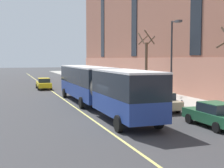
{
  "coord_description": "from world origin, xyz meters",
  "views": [
    {
      "loc": [
        -6.8,
        -19.99,
        4.29
      ],
      "look_at": [
        2.97,
        8.65,
        1.8
      ],
      "focal_mm": 50.0,
      "sensor_mm": 36.0,
      "label": 1
    }
  ],
  "objects_px": {
    "parked_car_champagne_3": "(161,101)",
    "taxi_cab": "(44,84)",
    "parked_car_green_2": "(116,88)",
    "parked_car_green_6": "(214,115)",
    "fire_hydrant": "(182,104)",
    "parked_car_silver_1": "(96,83)",
    "street_tree_far_uptown": "(146,62)",
    "street_lamp": "(173,54)",
    "parked_car_black_4": "(80,79)",
    "city_bus": "(97,85)"
  },
  "relations": [
    {
      "from": "city_bus",
      "to": "street_tree_far_uptown",
      "type": "height_order",
      "value": "street_tree_far_uptown"
    },
    {
      "from": "parked_car_black_4",
      "to": "city_bus",
      "type": "bearing_deg",
      "value": -99.79
    },
    {
      "from": "parked_car_black_4",
      "to": "street_lamp",
      "type": "distance_m",
      "value": 28.89
    },
    {
      "from": "parked_car_black_4",
      "to": "parked_car_green_6",
      "type": "relative_size",
      "value": 0.95
    },
    {
      "from": "street_tree_far_uptown",
      "to": "city_bus",
      "type": "bearing_deg",
      "value": -135.75
    },
    {
      "from": "taxi_cab",
      "to": "fire_hydrant",
      "type": "distance_m",
      "value": 23.36
    },
    {
      "from": "parked_car_silver_1",
      "to": "taxi_cab",
      "type": "relative_size",
      "value": 0.91
    },
    {
      "from": "parked_car_champagne_3",
      "to": "taxi_cab",
      "type": "bearing_deg",
      "value": 108.37
    },
    {
      "from": "taxi_cab",
      "to": "street_tree_far_uptown",
      "type": "bearing_deg",
      "value": -44.38
    },
    {
      "from": "parked_car_champagne_3",
      "to": "parked_car_green_6",
      "type": "bearing_deg",
      "value": -88.04
    },
    {
      "from": "parked_car_champagne_3",
      "to": "parked_car_black_4",
      "type": "relative_size",
      "value": 1.1
    },
    {
      "from": "parked_car_black_4",
      "to": "street_lamp",
      "type": "relative_size",
      "value": 0.59
    },
    {
      "from": "parked_car_green_2",
      "to": "street_tree_far_uptown",
      "type": "height_order",
      "value": "street_tree_far_uptown"
    },
    {
      "from": "parked_car_green_6",
      "to": "street_tree_far_uptown",
      "type": "height_order",
      "value": "street_tree_far_uptown"
    },
    {
      "from": "city_bus",
      "to": "street_lamp",
      "type": "xyz_separation_m",
      "value": [
        6.61,
        -1.09,
        2.61
      ]
    },
    {
      "from": "street_tree_far_uptown",
      "to": "parked_car_green_2",
      "type": "bearing_deg",
      "value": 169.87
    },
    {
      "from": "city_bus",
      "to": "fire_hydrant",
      "type": "height_order",
      "value": "city_bus"
    },
    {
      "from": "parked_car_silver_1",
      "to": "street_tree_far_uptown",
      "type": "xyz_separation_m",
      "value": [
        3.45,
        -9.54,
        3.05
      ]
    },
    {
      "from": "parked_car_green_6",
      "to": "street_lamp",
      "type": "bearing_deg",
      "value": 78.35
    },
    {
      "from": "parked_car_green_2",
      "to": "parked_car_green_6",
      "type": "height_order",
      "value": "same"
    },
    {
      "from": "parked_car_green_2",
      "to": "fire_hydrant",
      "type": "relative_size",
      "value": 6.01
    },
    {
      "from": "parked_car_silver_1",
      "to": "parked_car_champagne_3",
      "type": "distance_m",
      "value": 20.32
    },
    {
      "from": "street_lamp",
      "to": "parked_car_black_4",
      "type": "bearing_deg",
      "value": 93.74
    },
    {
      "from": "parked_car_green_2",
      "to": "parked_car_black_4",
      "type": "xyz_separation_m",
      "value": [
        -0.05,
        18.66,
        0.0
      ]
    },
    {
      "from": "parked_car_silver_1",
      "to": "taxi_cab",
      "type": "distance_m",
      "value": 7.4
    },
    {
      "from": "city_bus",
      "to": "taxi_cab",
      "type": "bearing_deg",
      "value": 97.3
    },
    {
      "from": "parked_car_green_2",
      "to": "street_lamp",
      "type": "distance_m",
      "value": 10.79
    },
    {
      "from": "parked_car_silver_1",
      "to": "street_tree_far_uptown",
      "type": "relative_size",
      "value": 0.59
    },
    {
      "from": "street_lamp",
      "to": "parked_car_silver_1",
      "type": "bearing_deg",
      "value": 95.07
    },
    {
      "from": "parked_car_silver_1",
      "to": "parked_car_green_6",
      "type": "bearing_deg",
      "value": -90.05
    },
    {
      "from": "parked_car_black_4",
      "to": "parked_car_green_6",
      "type": "bearing_deg",
      "value": -89.73
    },
    {
      "from": "taxi_cab",
      "to": "fire_hydrant",
      "type": "height_order",
      "value": "taxi_cab"
    },
    {
      "from": "parked_car_champagne_3",
      "to": "taxi_cab",
      "type": "xyz_separation_m",
      "value": [
        -7.08,
        21.32,
        0.0
      ]
    },
    {
      "from": "taxi_cab",
      "to": "parked_car_black_4",
      "type": "bearing_deg",
      "value": 50.82
    },
    {
      "from": "taxi_cab",
      "to": "street_tree_far_uptown",
      "type": "height_order",
      "value": "street_tree_far_uptown"
    },
    {
      "from": "parked_car_green_2",
      "to": "taxi_cab",
      "type": "height_order",
      "value": "same"
    },
    {
      "from": "city_bus",
      "to": "street_lamp",
      "type": "bearing_deg",
      "value": -9.4
    },
    {
      "from": "parked_car_silver_1",
      "to": "parked_car_green_2",
      "type": "distance_m",
      "value": 8.9
    },
    {
      "from": "parked_car_green_2",
      "to": "parked_car_black_4",
      "type": "bearing_deg",
      "value": 90.16
    },
    {
      "from": "parked_car_green_6",
      "to": "street_lamp",
      "type": "height_order",
      "value": "street_lamp"
    },
    {
      "from": "parked_car_black_4",
      "to": "street_tree_far_uptown",
      "type": "xyz_separation_m",
      "value": [
        3.64,
        -19.31,
        3.05
      ]
    },
    {
      "from": "city_bus",
      "to": "street_tree_far_uptown",
      "type": "bearing_deg",
      "value": 44.25
    },
    {
      "from": "parked_car_champagne_3",
      "to": "fire_hydrant",
      "type": "relative_size",
      "value": 6.62
    },
    {
      "from": "city_bus",
      "to": "parked_car_green_2",
      "type": "xyz_separation_m",
      "value": [
        4.79,
        8.81,
        -1.27
      ]
    },
    {
      "from": "parked_car_champagne_3",
      "to": "parked_car_green_6",
      "type": "height_order",
      "value": "same"
    },
    {
      "from": "street_lamp",
      "to": "parked_car_green_2",
      "type": "bearing_deg",
      "value": 100.39
    },
    {
      "from": "parked_car_green_6",
      "to": "fire_hydrant",
      "type": "distance_m",
      "value": 6.63
    },
    {
      "from": "parked_car_green_6",
      "to": "fire_hydrant",
      "type": "xyz_separation_m",
      "value": [
        1.59,
        6.43,
        -0.29
      ]
    },
    {
      "from": "parked_car_green_2",
      "to": "parked_car_green_6",
      "type": "distance_m",
      "value": 18.11
    },
    {
      "from": "parked_car_green_2",
      "to": "parked_car_champagne_3",
      "type": "relative_size",
      "value": 0.91
    }
  ]
}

